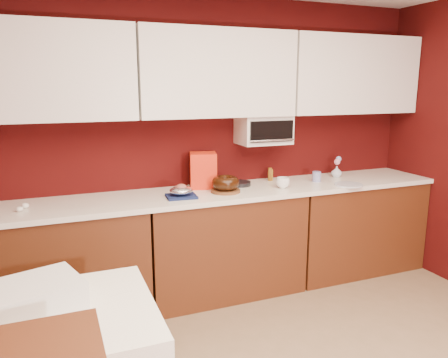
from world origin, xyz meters
name	(u,v)px	position (x,y,z in m)	size (l,w,h in m)	color
wall_back	(210,144)	(0.00, 2.25, 1.25)	(4.00, 0.02, 2.50)	#3E0908
base_cabinet_left	(57,267)	(-1.33, 1.94, 0.43)	(1.31, 0.58, 0.86)	#522610
base_cabinet_center	(223,244)	(0.00, 1.94, 0.43)	(1.31, 0.58, 0.86)	#522610
base_cabinet_right	(351,226)	(1.33, 1.94, 0.43)	(1.31, 0.58, 0.86)	#522610
countertop	(223,193)	(0.00, 1.94, 0.88)	(4.00, 0.62, 0.04)	white
upper_cabinet_left	(40,72)	(-1.33, 2.08, 1.85)	(1.31, 0.33, 0.70)	white
upper_cabinet_center	(216,74)	(0.00, 2.08, 1.85)	(1.31, 0.33, 0.70)	white
upper_cabinet_right	(350,75)	(1.33, 2.08, 1.85)	(1.31, 0.33, 0.70)	white
toaster_oven	(263,130)	(0.45, 2.10, 1.38)	(0.45, 0.30, 0.25)	white
toaster_oven_door	(272,131)	(0.45, 1.94, 1.38)	(0.40, 0.02, 0.18)	black
toaster_oven_handle	(273,140)	(0.45, 1.93, 1.30)	(0.02, 0.02, 0.42)	silver
cake_base	(226,191)	(0.00, 1.88, 0.91)	(0.24, 0.24, 0.02)	brown
bundt_cake	(226,183)	(0.00, 1.88, 0.98)	(0.23, 0.23, 0.09)	black
navy_towel	(181,196)	(-0.39, 1.85, 0.91)	(0.23, 0.19, 0.02)	#141F4C
foil_ham_nest	(181,191)	(-0.39, 1.85, 0.96)	(0.19, 0.16, 0.07)	white
roasted_ham	(181,187)	(-0.39, 1.85, 0.98)	(0.09, 0.07, 0.06)	#A5594B
pandoro_box	(203,170)	(-0.11, 2.11, 1.05)	(0.22, 0.20, 0.30)	red
dark_pan	(240,184)	(0.21, 2.06, 0.92)	(0.19, 0.19, 0.03)	black
coffee_mug	(283,182)	(0.51, 1.84, 0.95)	(0.10, 0.10, 0.11)	white
blue_jar	(317,177)	(0.92, 1.95, 0.95)	(0.08, 0.08, 0.09)	navy
flower_vase	(337,171)	(1.21, 2.05, 0.96)	(0.08, 0.08, 0.12)	silver
flower_pink	(337,162)	(1.21, 2.05, 1.05)	(0.06, 0.06, 0.06)	pink
flower_blue	(339,159)	(1.24, 2.07, 1.07)	(0.05, 0.05, 0.05)	#899DDB
china_plate	(349,185)	(1.09, 1.71, 0.91)	(0.24, 0.24, 0.01)	silver
amber_bottle	(271,175)	(0.56, 2.14, 0.95)	(0.04, 0.04, 0.10)	olive
egg_left	(20,209)	(-1.54, 1.88, 0.92)	(0.05, 0.04, 0.04)	silver
egg_right	(25,206)	(-1.51, 1.96, 0.92)	(0.05, 0.04, 0.04)	white
newspaper_stack	(37,295)	(-1.41, 0.68, 0.82)	(0.37, 0.31, 0.13)	white
amber_bottle_tall	(270,174)	(0.54, 2.14, 0.96)	(0.04, 0.04, 0.12)	brown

